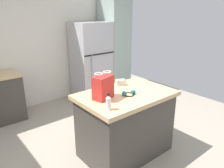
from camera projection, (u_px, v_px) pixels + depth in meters
ground at (116, 158)px, 3.14m from camera, size 6.21×6.21×0.00m
back_wall at (35, 42)px, 4.58m from camera, size 4.84×0.13×2.73m
kitchen_island at (125, 124)px, 3.13m from camera, size 1.29×0.86×0.94m
refrigerator at (91, 61)px, 5.10m from camera, size 0.80×0.71×1.74m
tall_cabinet at (114, 48)px, 5.45m from camera, size 0.56×0.63×2.20m
shopping_bag at (103, 87)px, 2.75m from camera, size 0.29×0.22×0.34m
small_box at (121, 82)px, 3.27m from camera, size 0.16×0.13×0.09m
bottle at (109, 103)px, 2.47m from camera, size 0.06×0.06×0.20m
ear_defenders at (129, 93)px, 2.91m from camera, size 0.20×0.18×0.06m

